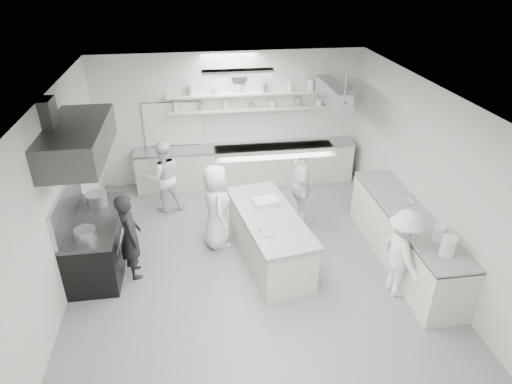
{
  "coord_description": "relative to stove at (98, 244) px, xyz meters",
  "views": [
    {
      "loc": [
        -0.85,
        -6.2,
        4.84
      ],
      "look_at": [
        0.15,
        0.6,
        1.14
      ],
      "focal_mm": 31.26,
      "sensor_mm": 36.0,
      "label": 1
    }
  ],
  "objects": [
    {
      "name": "floor",
      "position": [
        2.6,
        -0.4,
        -0.46
      ],
      "size": [
        6.0,
        7.0,
        0.02
      ],
      "primitive_type": "cube",
      "color": "gray",
      "rests_on": "ground"
    },
    {
      "name": "ceiling",
      "position": [
        2.6,
        -0.4,
        2.56
      ],
      "size": [
        6.0,
        7.0,
        0.02
      ],
      "primitive_type": "cube",
      "color": "white",
      "rests_on": "wall_back"
    },
    {
      "name": "wall_back",
      "position": [
        2.6,
        3.1,
        1.05
      ],
      "size": [
        6.0,
        0.04,
        3.0
      ],
      "primitive_type": "cube",
      "color": "silver",
      "rests_on": "floor"
    },
    {
      "name": "wall_front",
      "position": [
        2.6,
        -3.9,
        1.05
      ],
      "size": [
        6.0,
        0.04,
        3.0
      ],
      "primitive_type": "cube",
      "color": "silver",
      "rests_on": "floor"
    },
    {
      "name": "wall_left",
      "position": [
        -0.4,
        -0.4,
        1.05
      ],
      "size": [
        0.04,
        7.0,
        3.0
      ],
      "primitive_type": "cube",
      "color": "silver",
      "rests_on": "floor"
    },
    {
      "name": "wall_right",
      "position": [
        5.6,
        -0.4,
        1.05
      ],
      "size": [
        0.04,
        7.0,
        3.0
      ],
      "primitive_type": "cube",
      "color": "silver",
      "rests_on": "floor"
    },
    {
      "name": "stove",
      "position": [
        0.0,
        0.0,
        0.0
      ],
      "size": [
        0.8,
        1.8,
        0.9
      ],
      "primitive_type": "cube",
      "color": "black",
      "rests_on": "floor"
    },
    {
      "name": "exhaust_hood",
      "position": [
        0.0,
        -0.0,
        1.9
      ],
      "size": [
        0.85,
        2.0,
        0.5
      ],
      "primitive_type": "cube",
      "color": "#3C3C3C",
      "rests_on": "wall_left"
    },
    {
      "name": "back_counter",
      "position": [
        2.9,
        2.8,
        0.01
      ],
      "size": [
        5.0,
        0.6,
        0.92
      ],
      "primitive_type": "cube",
      "color": "silver",
      "rests_on": "floor"
    },
    {
      "name": "shelf_lower",
      "position": [
        3.3,
        2.97,
        1.3
      ],
      "size": [
        4.2,
        0.26,
        0.04
      ],
      "primitive_type": "cube",
      "color": "silver",
      "rests_on": "wall_back"
    },
    {
      "name": "shelf_upper",
      "position": [
        3.3,
        2.97,
        1.65
      ],
      "size": [
        4.2,
        0.26,
        0.04
      ],
      "primitive_type": "cube",
      "color": "silver",
      "rests_on": "wall_back"
    },
    {
      "name": "pass_through_window",
      "position": [
        1.3,
        3.08,
        1.0
      ],
      "size": [
        1.3,
        0.04,
        1.0
      ],
      "primitive_type": "cube",
      "color": "black",
      "rests_on": "wall_back"
    },
    {
      "name": "wall_clock",
      "position": [
        2.8,
        3.06,
        2.0
      ],
      "size": [
        0.32,
        0.05,
        0.32
      ],
      "primitive_type": "cylinder",
      "rotation": [
        1.57,
        0.0,
        0.0
      ],
      "color": "white",
      "rests_on": "wall_back"
    },
    {
      "name": "right_counter",
      "position": [
        5.25,
        -0.6,
        0.02
      ],
      "size": [
        0.74,
        3.3,
        0.94
      ],
      "primitive_type": "cube",
      "color": "silver",
      "rests_on": "floor"
    },
    {
      "name": "pot_rack",
      "position": [
        4.6,
        2.0,
        1.85
      ],
      "size": [
        0.3,
        1.6,
        0.4
      ],
      "primitive_type": "cube",
      "color": "#A7ABB4",
      "rests_on": "ceiling"
    },
    {
      "name": "light_fixture_front",
      "position": [
        2.6,
        -2.2,
        2.49
      ],
      "size": [
        1.3,
        0.25,
        0.1
      ],
      "primitive_type": "cube",
      "color": "silver",
      "rests_on": "ceiling"
    },
    {
      "name": "light_fixture_rear",
      "position": [
        2.6,
        1.4,
        2.49
      ],
      "size": [
        1.3,
        0.25,
        0.1
      ],
      "primitive_type": "cube",
      "color": "silver",
      "rests_on": "ceiling"
    },
    {
      "name": "prep_island",
      "position": [
        2.93,
        -0.19,
        -0.03
      ],
      "size": [
        1.22,
        2.4,
        0.84
      ],
      "primitive_type": "cube",
      "rotation": [
        0.0,
        0.0,
        0.16
      ],
      "color": "silver",
      "rests_on": "floor"
    },
    {
      "name": "stove_pot",
      "position": [
        0.0,
        0.46,
        0.6
      ],
      "size": [
        0.36,
        0.36,
        0.28
      ],
      "primitive_type": "cylinder",
      "color": "#A7ABB4",
      "rests_on": "stove"
    },
    {
      "name": "cook_stove",
      "position": [
        0.6,
        -0.31,
        0.31
      ],
      "size": [
        0.49,
        0.63,
        1.51
      ],
      "primitive_type": "imported",
      "rotation": [
        0.0,
        0.0,
        1.83
      ],
      "color": "black",
      "rests_on": "floor"
    },
    {
      "name": "cook_back",
      "position": [
        1.06,
        1.81,
        0.32
      ],
      "size": [
        0.86,
        0.74,
        1.53
      ],
      "primitive_type": "imported",
      "rotation": [
        0.0,
        0.0,
        -2.9
      ],
      "color": "white",
      "rests_on": "floor"
    },
    {
      "name": "cook_island_left",
      "position": [
        2.06,
        0.37,
        0.35
      ],
      "size": [
        0.59,
        0.84,
        1.61
      ],
      "primitive_type": "imported",
      "rotation": [
        0.0,
        0.0,
        1.68
      ],
      "color": "white",
      "rests_on": "floor"
    },
    {
      "name": "cook_island_right",
      "position": [
        3.71,
        0.83,
        0.41
      ],
      "size": [
        0.52,
        1.05,
        1.73
      ],
      "primitive_type": "imported",
      "rotation": [
        0.0,
        0.0,
        -1.67
      ],
      "color": "white",
      "rests_on": "floor"
    },
    {
      "name": "cook_right",
      "position": [
        4.8,
        -1.39,
        0.3
      ],
      "size": [
        0.64,
        1.01,
        1.5
      ],
      "primitive_type": "imported",
      "rotation": [
        0.0,
        0.0,
        1.66
      ],
      "color": "white",
      "rests_on": "floor"
    },
    {
      "name": "bowl_island_a",
      "position": [
        2.79,
        -0.74,
        0.43
      ],
      "size": [
        0.29,
        0.29,
        0.06
      ],
      "primitive_type": "imported",
      "rotation": [
        0.0,
        0.0,
        0.14
      ],
      "color": "#A7ABB4",
      "rests_on": "prep_island"
    },
    {
      "name": "bowl_island_b",
      "position": [
        3.12,
        0.11,
        0.42
      ],
      "size": [
        0.22,
        0.22,
        0.05
      ],
      "primitive_type": "imported",
      "rotation": [
        0.0,
        0.0,
        0.36
      ],
      "color": "silver",
      "rests_on": "prep_island"
    },
    {
      "name": "bowl_right",
      "position": [
        5.34,
        -0.25,
        0.52
      ],
      "size": [
        0.25,
        0.25,
        0.06
      ],
      "primitive_type": "imported",
      "rotation": [
        0.0,
        0.0,
        -0.03
      ],
      "color": "silver",
      "rests_on": "right_counter"
    }
  ]
}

